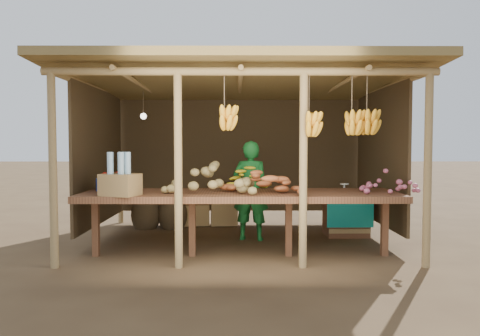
{
  "coord_description": "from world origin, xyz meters",
  "views": [
    {
      "loc": [
        -0.04,
        -6.72,
        1.4
      ],
      "look_at": [
        0.0,
        0.0,
        1.05
      ],
      "focal_mm": 35.0,
      "sensor_mm": 36.0,
      "label": 1
    }
  ],
  "objects": [
    {
      "name": "onion_heap",
      "position": [
        1.83,
        -1.07,
        0.98
      ],
      "size": [
        0.75,
        0.53,
        0.35
      ],
      "primitive_type": null,
      "rotation": [
        0.0,
        0.0,
        0.17
      ],
      "color": "#CA6280",
      "rests_on": "counter"
    },
    {
      "name": "carton_stack",
      "position": [
        -0.43,
        1.2,
        0.31
      ],
      "size": [
        0.96,
        0.39,
        0.71
      ],
      "color": "olive",
      "rests_on": "ground"
    },
    {
      "name": "vendor",
      "position": [
        0.15,
        0.03,
        0.72
      ],
      "size": [
        0.59,
        0.45,
        1.44
      ],
      "primitive_type": "imported",
      "rotation": [
        0.0,
        0.0,
        2.93
      ],
      "color": "#1A782E",
      "rests_on": "ground"
    },
    {
      "name": "counter",
      "position": [
        0.0,
        -0.95,
        0.74
      ],
      "size": [
        3.9,
        1.05,
        0.8
      ],
      "color": "brown",
      "rests_on": "ground"
    },
    {
      "name": "bottle_box",
      "position": [
        -1.39,
        -1.33,
        0.99
      ],
      "size": [
        0.48,
        0.43,
        0.51
      ],
      "color": "olive",
      "rests_on": "counter"
    },
    {
      "name": "sweet_potato_heap",
      "position": [
        0.27,
        -1.08,
        0.98
      ],
      "size": [
        1.02,
        0.75,
        0.36
      ],
      "primitive_type": null,
      "rotation": [
        0.0,
        0.0,
        0.25
      ],
      "color": "#AE582C",
      "rests_on": "counter"
    },
    {
      "name": "ground",
      "position": [
        0.0,
        0.0,
        0.0
      ],
      "size": [
        60.0,
        60.0,
        0.0
      ],
      "primitive_type": "plane",
      "color": "brown",
      "rests_on": "ground"
    },
    {
      "name": "potato_heap",
      "position": [
        -0.35,
        -1.0,
        0.99
      ],
      "size": [
        1.17,
        0.73,
        0.37
      ],
      "primitive_type": null,
      "rotation": [
        0.0,
        0.0,
        0.04
      ],
      "color": "#9B8850",
      "rests_on": "counter"
    },
    {
      "name": "tarp_crate",
      "position": [
        1.62,
        0.35,
        0.33
      ],
      "size": [
        0.69,
        0.59,
        0.82
      ],
      "color": "brown",
      "rests_on": "ground"
    },
    {
      "name": "tomato_basin",
      "position": [
        -1.63,
        -0.71,
        0.9
      ],
      "size": [
        0.46,
        0.46,
        0.24
      ],
      "rotation": [
        0.0,
        0.0,
        0.01
      ],
      "color": "navy",
      "rests_on": "counter"
    },
    {
      "name": "burlap_sacks",
      "position": [
        -1.33,
        0.97,
        0.29
      ],
      "size": [
        0.93,
        0.49,
        0.66
      ],
      "color": "#4C3A23",
      "rests_on": "ground"
    },
    {
      "name": "stall_structure",
      "position": [
        0.08,
        -0.02,
        1.92
      ],
      "size": [
        4.7,
        3.5,
        2.43
      ],
      "color": "tan",
      "rests_on": "ground"
    },
    {
      "name": "banana_pile",
      "position": [
        0.08,
        -0.57,
        0.97
      ],
      "size": [
        0.55,
        0.36,
        0.34
      ],
      "primitive_type": null,
      "rotation": [
        0.0,
        0.0,
        -0.08
      ],
      "color": "yellow",
      "rests_on": "counter"
    }
  ]
}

